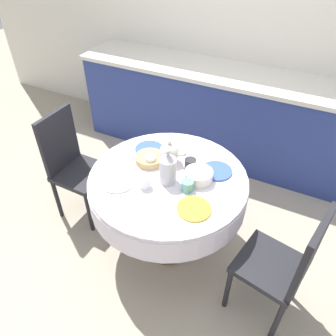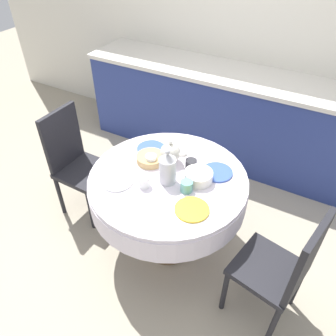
{
  "view_description": "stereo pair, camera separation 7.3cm",
  "coord_description": "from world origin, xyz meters",
  "views": [
    {
      "loc": [
        0.78,
        -1.55,
        2.24
      ],
      "look_at": [
        0.0,
        0.0,
        0.82
      ],
      "focal_mm": 35.0,
      "sensor_mm": 36.0,
      "label": 1
    },
    {
      "loc": [
        0.84,
        -1.52,
        2.24
      ],
      "look_at": [
        0.0,
        0.0,
        0.82
      ],
      "focal_mm": 35.0,
      "sensor_mm": 36.0,
      "label": 2
    }
  ],
  "objects": [
    {
      "name": "coffee_carafe",
      "position": [
        0.02,
        -0.04,
        0.85
      ],
      "size": [
        0.12,
        0.12,
        0.27
      ],
      "color": "#B2B2B7",
      "rests_on": "dining_table"
    },
    {
      "name": "plate_near_left",
      "position": [
        -0.28,
        -0.21,
        0.75
      ],
      "size": [
        0.22,
        0.22,
        0.01
      ],
      "primitive_type": "cylinder",
      "color": "white",
      "rests_on": "dining_table"
    },
    {
      "name": "cup_near_left",
      "position": [
        -0.1,
        -0.16,
        0.78
      ],
      "size": [
        0.08,
        0.08,
        0.08
      ],
      "primitive_type": "cylinder",
      "color": "white",
      "rests_on": "dining_table"
    },
    {
      "name": "chair_left",
      "position": [
        0.89,
        -0.19,
        0.53
      ],
      "size": [
        0.47,
        0.47,
        0.97
      ],
      "rotation": [
        0.0,
        0.0,
        1.37
      ],
      "color": "black",
      "rests_on": "ground_plane"
    },
    {
      "name": "cup_far_right",
      "position": [
        0.1,
        0.16,
        0.78
      ],
      "size": [
        0.08,
        0.08,
        0.08
      ],
      "primitive_type": "cylinder",
      "color": "#28282D",
      "rests_on": "dining_table"
    },
    {
      "name": "plate_near_right",
      "position": [
        0.29,
        -0.21,
        0.75
      ],
      "size": [
        0.22,
        0.22,
        0.01
      ],
      "primitive_type": "cylinder",
      "color": "yellow",
      "rests_on": "dining_table"
    },
    {
      "name": "ground_plane",
      "position": [
        0.0,
        0.0,
        0.0
      ],
      "size": [
        12.0,
        12.0,
        0.0
      ],
      "primitive_type": "plane",
      "color": "#9E937F"
    },
    {
      "name": "bread_basket",
      "position": [
        -0.2,
        0.09,
        0.76
      ],
      "size": [
        0.21,
        0.21,
        0.05
      ],
      "primitive_type": "cylinder",
      "color": "tan",
      "rests_on": "dining_table"
    },
    {
      "name": "chair_right",
      "position": [
        -0.91,
        0.02,
        0.53
      ],
      "size": [
        0.41,
        0.41,
        0.97
      ],
      "rotation": [
        0.0,
        0.0,
        -1.59
      ],
      "color": "black",
      "rests_on": "ground_plane"
    },
    {
      "name": "plate_far_left",
      "position": [
        -0.27,
        0.22,
        0.75
      ],
      "size": [
        0.22,
        0.22,
        0.01
      ],
      "primitive_type": "cylinder",
      "color": "#3856AD",
      "rests_on": "dining_table"
    },
    {
      "name": "kitchen_counter",
      "position": [
        0.0,
        1.43,
        0.48
      ],
      "size": [
        3.24,
        0.64,
        0.96
      ],
      "color": "navy",
      "rests_on": "ground_plane"
    },
    {
      "name": "cup_near_right",
      "position": [
        0.18,
        -0.06,
        0.78
      ],
      "size": [
        0.08,
        0.08,
        0.08
      ],
      "primitive_type": "cylinder",
      "color": "#5BA39E",
      "rests_on": "dining_table"
    },
    {
      "name": "wall_back",
      "position": [
        0.0,
        1.76,
        1.3
      ],
      "size": [
        7.0,
        0.05,
        2.6
      ],
      "color": "silver",
      "rests_on": "ground_plane"
    },
    {
      "name": "cup_far_left",
      "position": [
        -0.18,
        0.06,
        0.78
      ],
      "size": [
        0.08,
        0.08,
        0.08
      ],
      "primitive_type": "cylinder",
      "color": "white",
      "rests_on": "dining_table"
    },
    {
      "name": "fruit_bowl",
      "position": [
        0.2,
        0.07,
        0.78
      ],
      "size": [
        0.19,
        0.19,
        0.08
      ],
      "primitive_type": "cylinder",
      "color": "silver",
      "rests_on": "dining_table"
    },
    {
      "name": "teapot",
      "position": [
        -0.07,
        0.16,
        0.82
      ],
      "size": [
        0.2,
        0.15,
        0.19
      ],
      "color": "silver",
      "rests_on": "dining_table"
    },
    {
      "name": "plate_far_right",
      "position": [
        0.29,
        0.21,
        0.75
      ],
      "size": [
        0.22,
        0.22,
        0.01
      ],
      "primitive_type": "cylinder",
      "color": "#3856AD",
      "rests_on": "dining_table"
    },
    {
      "name": "dining_table",
      "position": [
        0.0,
        0.0,
        0.61
      ],
      "size": [
        1.13,
        1.13,
        0.74
      ],
      "color": "brown",
      "rests_on": "ground_plane"
    }
  ]
}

